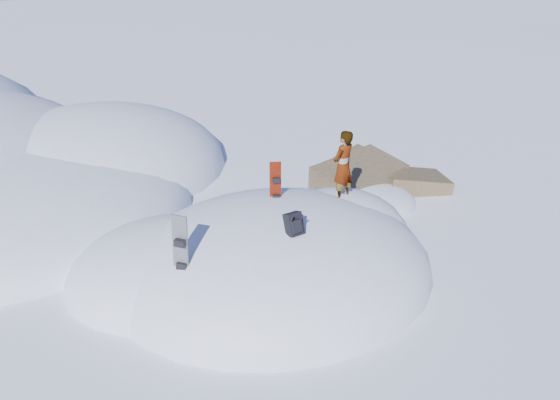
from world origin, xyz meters
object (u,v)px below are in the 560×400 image
object	(u,v)px
snowboard_dark	(181,256)
person	(343,166)
snowboard_red	(276,190)
backpack	(294,224)

from	to	relation	value
snowboard_dark	person	world-z (taller)	person
snowboard_red	person	distance (m)	1.63
person	snowboard_red	bearing A→B (deg)	-29.90
snowboard_red	backpack	bearing A→B (deg)	-83.16
snowboard_red	backpack	xyz separation A→B (m)	(-0.16, -1.66, 0.04)
snowboard_red	snowboard_dark	xyz separation A→B (m)	(-2.37, -1.64, -0.27)
snowboard_red	snowboard_dark	size ratio (longest dim) A/B	0.82
snowboard_red	backpack	world-z (taller)	snowboard_red
backpack	person	distance (m)	2.41
snowboard_red	snowboard_dark	distance (m)	2.90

